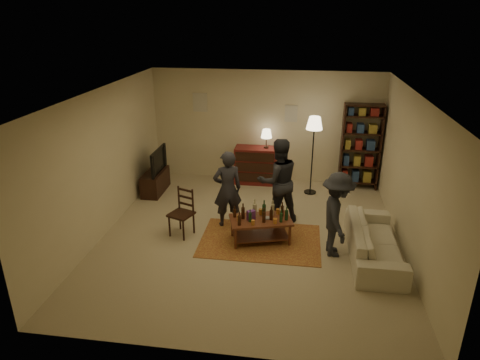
% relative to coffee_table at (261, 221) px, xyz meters
% --- Properties ---
extents(floor, '(6.00, 6.00, 0.00)m').
position_rel_coffee_table_xyz_m(floor, '(-0.21, 0.13, -0.41)').
color(floor, '#C6B793').
rests_on(floor, ground).
extents(room_shell, '(6.00, 6.00, 6.00)m').
position_rel_coffee_table_xyz_m(room_shell, '(-0.86, 3.11, 1.41)').
color(room_shell, beige).
rests_on(room_shell, ground).
extents(rug, '(2.20, 1.50, 0.01)m').
position_rel_coffee_table_xyz_m(rug, '(0.00, -0.00, -0.40)').
color(rug, maroon).
rests_on(rug, ground).
extents(coffee_table, '(1.23, 0.88, 0.79)m').
position_rel_coffee_table_xyz_m(coffee_table, '(0.00, 0.00, 0.00)').
color(coffee_table, brown).
rests_on(coffee_table, ground).
extents(dining_chair, '(0.52, 0.52, 0.93)m').
position_rel_coffee_table_xyz_m(dining_chair, '(-1.48, 0.07, 0.08)').
color(dining_chair, black).
rests_on(dining_chair, ground).
extents(tv_stand, '(0.40, 1.00, 1.06)m').
position_rel_coffee_table_xyz_m(tv_stand, '(-2.65, 1.93, -0.02)').
color(tv_stand, black).
rests_on(tv_stand, ground).
extents(dresser, '(1.00, 0.50, 1.36)m').
position_rel_coffee_table_xyz_m(dresser, '(-0.40, 2.84, 0.07)').
color(dresser, maroon).
rests_on(dresser, ground).
extents(bookshelf, '(0.90, 0.34, 2.02)m').
position_rel_coffee_table_xyz_m(bookshelf, '(2.04, 2.91, 0.63)').
color(bookshelf, black).
rests_on(bookshelf, ground).
extents(floor_lamp, '(0.36, 0.36, 1.81)m').
position_rel_coffee_table_xyz_m(floor_lamp, '(0.93, 2.39, 1.14)').
color(floor_lamp, black).
rests_on(floor_lamp, ground).
extents(sofa, '(0.81, 2.08, 0.61)m').
position_rel_coffee_table_xyz_m(sofa, '(1.99, -0.27, -0.10)').
color(sofa, beige).
rests_on(sofa, ground).
extents(person_left, '(0.66, 0.55, 1.54)m').
position_rel_coffee_table_xyz_m(person_left, '(-0.70, 0.54, 0.36)').
color(person_left, '#27272E').
rests_on(person_left, ground).
extents(person_right, '(1.03, 0.93, 1.72)m').
position_rel_coffee_table_xyz_m(person_right, '(0.25, 0.88, 0.46)').
color(person_right, '#26272D').
rests_on(person_right, ground).
extents(person_by_sofa, '(0.65, 1.02, 1.51)m').
position_rel_coffee_table_xyz_m(person_by_sofa, '(1.32, -0.25, 0.35)').
color(person_by_sofa, '#24262C').
rests_on(person_by_sofa, ground).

